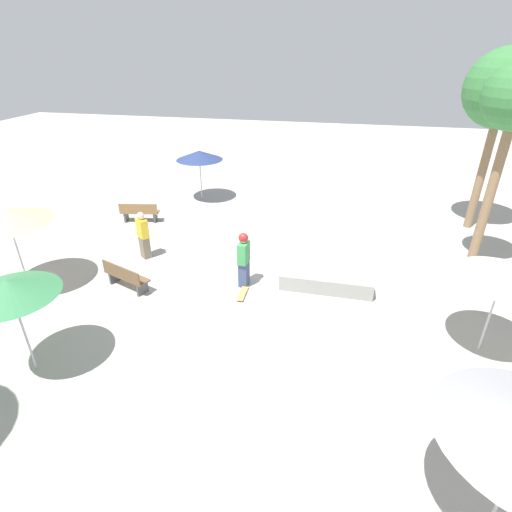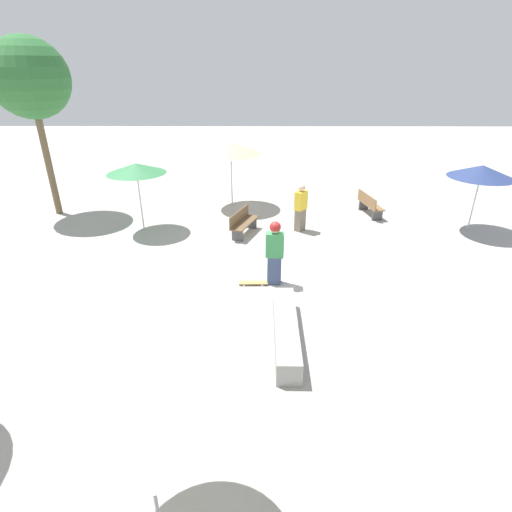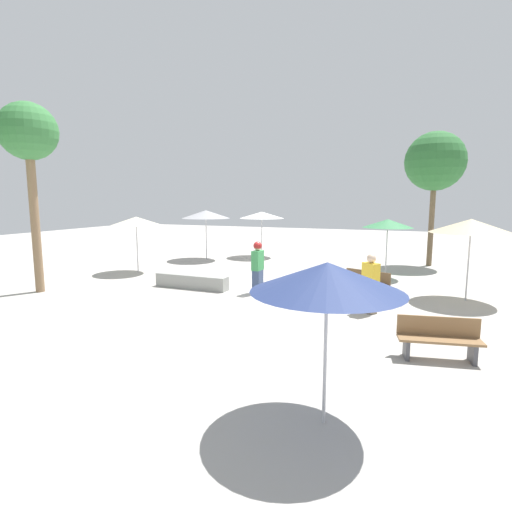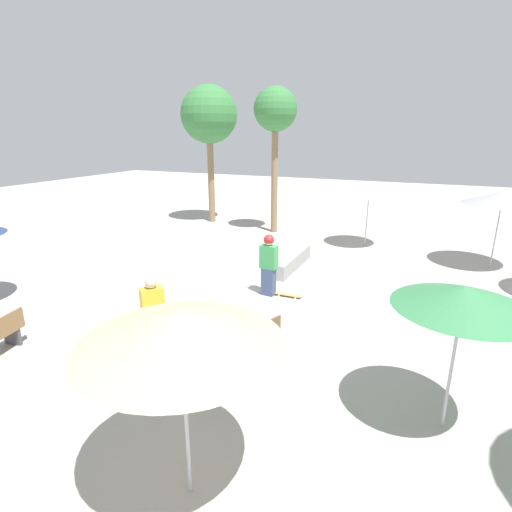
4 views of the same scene
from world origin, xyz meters
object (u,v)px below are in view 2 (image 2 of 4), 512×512
object	(u,v)px
bystander_watching	(301,208)
bench_near	(370,205)
skateboard	(253,283)
shade_umbrella_tan	(231,149)
bench_far	(243,223)
shade_umbrella_navy	(482,171)
concrete_ledge	(286,331)
palm_tree_left	(30,79)
shade_umbrella_green	(136,168)
shade_umbrella_cream	(138,394)
skater_main	(275,251)

from	to	relation	value
bystander_watching	bench_near	bearing A→B (deg)	158.88
skateboard	shade_umbrella_tan	size ratio (longest dim) A/B	0.31
shade_umbrella_tan	bench_near	bearing A→B (deg)	-10.77
bench_far	shade_umbrella_navy	xyz separation A→B (m)	(8.08, 0.36, 1.72)
skateboard	concrete_ledge	world-z (taller)	concrete_ledge
palm_tree_left	bystander_watching	distance (m)	10.50
bench_far	shade_umbrella_tan	distance (m)	3.68
skateboard	shade_umbrella_tan	distance (m)	7.10
concrete_ledge	bystander_watching	xyz separation A→B (m)	(0.90, 6.36, 0.60)
palm_tree_left	bystander_watching	bearing A→B (deg)	-10.64
shade_umbrella_tan	shade_umbrella_green	bearing A→B (deg)	-138.80
shade_umbrella_green	bystander_watching	bearing A→B (deg)	-0.36
bench_near	skateboard	bearing A→B (deg)	-49.49
concrete_ledge	shade_umbrella_cream	distance (m)	4.75
shade_umbrella_tan	shade_umbrella_green	xyz separation A→B (m)	(-3.05, -2.67, -0.16)
bench_near	shade_umbrella_navy	xyz separation A→B (m)	(3.16, -1.65, 1.72)
bench_far	shade_umbrella_tan	world-z (taller)	shade_umbrella_tan
shade_umbrella_tan	shade_umbrella_cream	xyz separation A→B (m)	(-0.18, -12.94, -0.12)
bench_near	concrete_ledge	bearing A→B (deg)	-35.84
shade_umbrella_green	palm_tree_left	distance (m)	5.04
shade_umbrella_navy	bystander_watching	world-z (taller)	shade_umbrella_navy
bench_far	shade_umbrella_navy	size ratio (longest dim) A/B	0.70
bystander_watching	shade_umbrella_green	bearing A→B (deg)	-51.32
shade_umbrella_green	palm_tree_left	xyz separation A→B (m)	(-3.87, 1.75, 2.71)
shade_umbrella_cream	shade_umbrella_green	bearing A→B (deg)	105.59
skater_main	bench_near	bearing A→B (deg)	-121.25
concrete_ledge	shade_umbrella_tan	bearing A→B (deg)	100.59
shade_umbrella_cream	shade_umbrella_tan	bearing A→B (deg)	89.19
skater_main	bystander_watching	world-z (taller)	skater_main
shade_umbrella_tan	shade_umbrella_cream	bearing A→B (deg)	-90.81
shade_umbrella_tan	shade_umbrella_navy	distance (m)	9.06
shade_umbrella_cream	bystander_watching	bearing A→B (deg)	74.82
bench_near	shade_umbrella_navy	distance (m)	3.96
concrete_ledge	shade_umbrella_green	bearing A→B (deg)	126.54
shade_umbrella_navy	shade_umbrella_cream	xyz separation A→B (m)	(-8.83, -10.24, 0.12)
shade_umbrella_cream	bystander_watching	size ratio (longest dim) A/B	1.44
skater_main	shade_umbrella_cream	xyz separation A→B (m)	(-1.72, -6.39, 1.30)
concrete_ledge	bench_near	world-z (taller)	bench_near
skater_main	shade_umbrella_tan	bearing A→B (deg)	-72.38
bench_near	bystander_watching	size ratio (longest dim) A/B	0.97
skater_main	palm_tree_left	size ratio (longest dim) A/B	0.28
concrete_ledge	palm_tree_left	size ratio (longest dim) A/B	0.44
shade_umbrella_tan	shade_umbrella_cream	size ratio (longest dim) A/B	1.06
shade_umbrella_navy	shade_umbrella_cream	bearing A→B (deg)	-130.76
skateboard	shade_umbrella_cream	bearing A→B (deg)	79.08
skater_main	bystander_watching	bearing A→B (deg)	-100.97
bench_far	palm_tree_left	distance (m)	9.00
bench_far	shade_umbrella_cream	xyz separation A→B (m)	(-0.75, -9.88, 1.84)
skateboard	shade_umbrella_navy	xyz separation A→B (m)	(7.68, 3.94, 2.09)
bystander_watching	skater_main	bearing A→B (deg)	23.65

